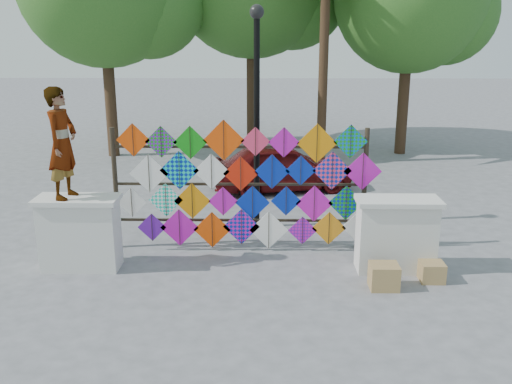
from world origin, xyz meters
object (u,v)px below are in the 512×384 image
kite_rack (245,187)px  vendor_woman (62,143)px  lamppost (257,98)px  sedan (282,167)px

kite_rack → vendor_woman: bearing=-162.7°
kite_rack → lamppost: bearing=81.4°
sedan → lamppost: lamppost is taller
kite_rack → sedan: bearing=79.1°
kite_rack → lamppost: lamppost is taller
vendor_woman → lamppost: size_ratio=0.41×
kite_rack → vendor_woman: 3.26m
kite_rack → vendor_woman: vendor_woman is taller
sedan → lamppost: size_ratio=0.81×
kite_rack → lamppost: (0.19, 1.27, 1.47)m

